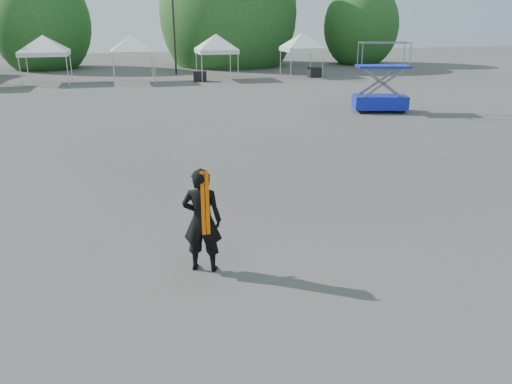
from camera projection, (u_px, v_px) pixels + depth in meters
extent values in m
plane|color=#474442|center=(202.00, 224.00, 11.61)|extent=(120.00, 120.00, 0.00)
cylinder|color=black|center=(173.00, 14.00, 39.91)|extent=(0.16, 0.16, 9.50)
cylinder|color=#382314|center=(45.00, 56.00, 45.71)|extent=(0.36, 0.36, 2.27)
ellipsoid|color=#244717|center=(41.00, 24.00, 44.78)|extent=(4.16, 4.16, 4.78)
cylinder|color=#382314|center=(229.00, 50.00, 48.86)|extent=(0.36, 0.36, 2.80)
ellipsoid|color=#244717|center=(228.00, 13.00, 47.71)|extent=(5.12, 5.12, 5.89)
cylinder|color=#382314|center=(359.00, 53.00, 50.33)|extent=(0.36, 0.36, 2.10)
ellipsoid|color=#244717|center=(361.00, 26.00, 49.47)|extent=(3.84, 3.84, 4.42)
cylinder|color=silver|center=(20.00, 72.00, 34.01)|extent=(0.06, 0.06, 2.00)
cylinder|color=silver|center=(68.00, 70.00, 34.76)|extent=(0.06, 0.06, 2.00)
cylinder|color=silver|center=(27.00, 67.00, 36.80)|extent=(0.06, 0.06, 2.00)
cylinder|color=silver|center=(71.00, 66.00, 37.55)|extent=(0.06, 0.06, 2.00)
cube|color=white|center=(45.00, 53.00, 35.42)|extent=(3.26, 3.26, 0.30)
pyramid|color=white|center=(42.00, 35.00, 35.00)|extent=(4.61, 4.61, 1.10)
cylinder|color=silver|center=(114.00, 70.00, 34.78)|extent=(0.06, 0.06, 2.00)
cylinder|color=silver|center=(155.00, 69.00, 35.47)|extent=(0.06, 0.06, 2.00)
cylinder|color=silver|center=(114.00, 67.00, 37.34)|extent=(0.06, 0.06, 2.00)
cylinder|color=silver|center=(152.00, 66.00, 38.03)|extent=(0.06, 0.06, 2.00)
cube|color=white|center=(133.00, 53.00, 36.04)|extent=(3.01, 3.01, 0.30)
pyramid|color=white|center=(131.00, 35.00, 35.63)|extent=(4.26, 4.26, 1.10)
cylinder|color=silver|center=(202.00, 68.00, 36.38)|extent=(0.06, 0.06, 2.00)
cylinder|color=silver|center=(238.00, 67.00, 37.04)|extent=(0.06, 0.06, 2.00)
cylinder|color=silver|center=(196.00, 65.00, 38.85)|extent=(0.06, 0.06, 2.00)
cylinder|color=silver|center=(230.00, 64.00, 39.51)|extent=(0.06, 0.06, 2.00)
cube|color=white|center=(216.00, 51.00, 37.59)|extent=(2.91, 2.91, 0.30)
pyramid|color=white|center=(216.00, 34.00, 37.17)|extent=(4.12, 4.12, 1.10)
cylinder|color=silver|center=(291.00, 65.00, 38.47)|extent=(0.06, 0.06, 2.00)
cylinder|color=silver|center=(323.00, 64.00, 39.11)|extent=(0.06, 0.06, 2.00)
cylinder|color=silver|center=(280.00, 62.00, 40.87)|extent=(0.06, 0.06, 2.00)
cylinder|color=silver|center=(311.00, 62.00, 41.52)|extent=(0.06, 0.06, 2.00)
cube|color=white|center=(302.00, 49.00, 39.63)|extent=(2.84, 2.84, 0.30)
pyramid|color=white|center=(302.00, 33.00, 39.22)|extent=(4.02, 4.02, 1.10)
imported|color=black|center=(202.00, 220.00, 9.23)|extent=(0.86, 0.70, 2.01)
cube|color=#FF6405|center=(203.00, 204.00, 8.91)|extent=(0.16, 0.03, 1.21)
cube|color=#0D11AD|center=(380.00, 102.00, 25.11)|extent=(2.88, 1.95, 0.66)
cube|color=#0D11AD|center=(383.00, 66.00, 24.53)|extent=(2.76, 1.87, 0.11)
cylinder|color=black|center=(362.00, 110.00, 24.69)|extent=(0.42, 0.26, 0.39)
cylinder|color=black|center=(402.00, 110.00, 24.69)|extent=(0.42, 0.26, 0.39)
cylinder|color=black|center=(358.00, 106.00, 25.73)|extent=(0.42, 0.26, 0.39)
cylinder|color=black|center=(396.00, 106.00, 25.72)|extent=(0.42, 0.26, 0.39)
cube|color=black|center=(200.00, 76.00, 36.94)|extent=(1.07, 0.89, 0.75)
cube|color=black|center=(314.00, 72.00, 39.45)|extent=(1.00, 0.80, 0.75)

